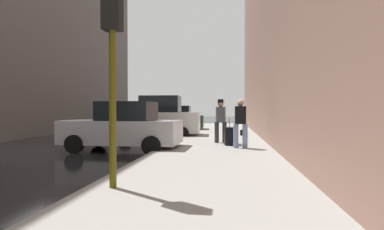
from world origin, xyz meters
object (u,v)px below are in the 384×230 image
Objects in this scene: parked_silver_sedan at (123,127)px; pedestrian_with_beanie at (221,119)px; duffel_bag at (243,133)px; parked_white_van at (158,118)px; fire_hydrant at (194,127)px; traffic_light at (113,36)px; pedestrian_in_jeans at (240,121)px; parked_dark_green_sedan at (175,119)px; rolling_suitcase at (229,136)px.

pedestrian_with_beanie reaches higher than parked_silver_sedan.
parked_silver_sedan is at bearing -129.62° from duffel_bag.
parked_white_van is 2.37m from fire_hydrant.
traffic_light reaches higher than fire_hydrant.
fire_hydrant is 7.13m from pedestrian_in_jeans.
fire_hydrant is 12.61m from traffic_light.
pedestrian_with_beanie is (3.50, 1.74, 0.29)m from parked_silver_sedan.
fire_hydrant is (1.80, 6.80, -0.35)m from parked_silver_sedan.
parked_dark_green_sedan is 2.49× the size of pedestrian_in_jeans.
parked_dark_green_sedan reaches higher than duffel_bag.
pedestrian_with_beanie is at bearing -46.02° from parked_white_van.
rolling_suitcase is at bearing -48.78° from parked_white_van.
parked_white_van is 10.61× the size of duffel_bag.
rolling_suitcase is 2.36× the size of duffel_bag.
parked_dark_green_sedan is at bearing 117.05° from fire_hydrant.
pedestrian_in_jeans is (4.24, 0.12, 0.26)m from parked_silver_sedan.
parked_white_van reaches higher than parked_dark_green_sedan.
duffel_bag is (4.59, 0.18, -0.74)m from parked_white_van.
traffic_light is 6.42m from pedestrian_in_jeans.
pedestrian_with_beanie reaches higher than pedestrian_in_jeans.
parked_dark_green_sedan is at bearing 133.79° from duffel_bag.
pedestrian_with_beanie is 4.04× the size of duffel_bag.
pedestrian_with_beanie is at bearing 114.62° from pedestrian_in_jeans.
fire_hydrant is 0.40× the size of pedestrian_with_beanie.
parked_silver_sedan is at bearing -104.86° from fire_hydrant.
traffic_light is 8.18× the size of duffel_bag.
pedestrian_in_jeans reaches higher than parked_dark_green_sedan.
parked_dark_green_sedan reaches higher than fire_hydrant.
pedestrian_in_jeans reaches higher than rolling_suitcase.
duffel_bag is at bearing 50.38° from parked_silver_sedan.
parked_silver_sedan is at bearing -90.00° from parked_white_van.
fire_hydrant is (1.80, -3.53, -0.35)m from parked_dark_green_sedan.
parked_silver_sedan is at bearing -90.00° from parked_dark_green_sedan.
fire_hydrant is (1.80, 1.43, -0.54)m from parked_white_van.
pedestrian_in_jeans reaches higher than duffel_bag.
rolling_suitcase is at bearing -99.15° from duffel_bag.
parked_silver_sedan is at bearing 108.29° from traffic_light.
traffic_light is at bearing -80.41° from parked_white_van.
duffel_bag is at bearing 86.31° from pedestrian_in_jeans.
pedestrian_in_jeans is (0.74, -1.62, -0.03)m from pedestrian_with_beanie.
pedestrian_with_beanie is 1.78m from pedestrian_in_jeans.
parked_white_van reaches higher than pedestrian_with_beanie.
parked_white_van is 4.97m from parked_dark_green_sedan.
parked_white_van is (-0.00, 5.36, 0.18)m from parked_silver_sedan.
traffic_light is at bearing -112.61° from pedestrian_in_jeans.
pedestrian_with_beanie is at bearing -67.85° from parked_dark_green_sedan.
parked_white_van is 5.04m from pedestrian_with_beanie.
parked_white_van is 11.26m from traffic_light.
fire_hydrant is at bearing 75.14° from parked_silver_sedan.
fire_hydrant is at bearing 155.74° from duffel_bag.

